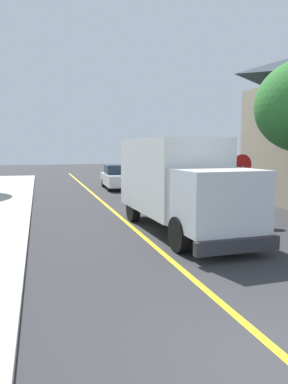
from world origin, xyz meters
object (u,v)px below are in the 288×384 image
(parked_car_near, at_px, (146,187))
(stop_sign, at_px, (242,175))
(parked_car_mid, at_px, (117,177))
(box_truck, at_px, (178,180))

(parked_car_near, height_order, stop_sign, stop_sign)
(parked_car_near, xyz_separation_m, stop_sign, (1.97, -6.48, 1.06))
(parked_car_near, bearing_deg, stop_sign, -73.11)
(parked_car_near, relative_size, parked_car_mid, 0.99)
(box_truck, distance_m, stop_sign, 2.90)
(stop_sign, bearing_deg, parked_car_mid, 99.79)
(box_truck, relative_size, stop_sign, 2.74)
(box_truck, height_order, parked_car_mid, box_truck)
(parked_car_mid, height_order, stop_sign, stop_sign)
(box_truck, xyz_separation_m, stop_sign, (2.84, 0.59, 0.09))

